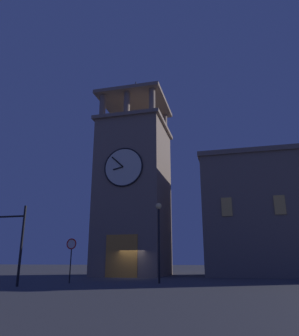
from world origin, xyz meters
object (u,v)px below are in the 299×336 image
(traffic_signal_near, at_px, (6,233))
(street_lamp, at_px, (159,227))
(clocktower, at_px, (134,193))
(no_horn_sign, at_px, (71,248))
(adjacent_wing_building, at_px, (299,214))

(traffic_signal_near, height_order, street_lamp, street_lamp)
(clocktower, relative_size, street_lamp, 4.08)
(clocktower, xyz_separation_m, no_horn_sign, (0.98, 12.35, -6.52))
(clocktower, relative_size, no_horn_sign, 7.49)
(street_lamp, bearing_deg, no_horn_sign, 12.86)
(traffic_signal_near, relative_size, street_lamp, 0.88)
(adjacent_wing_building, xyz_separation_m, street_lamp, (12.11, 12.77, -2.30))
(adjacent_wing_building, bearing_deg, traffic_signal_near, 39.80)
(clocktower, distance_m, traffic_signal_near, 17.33)
(street_lamp, bearing_deg, clocktower, -64.31)
(no_horn_sign, bearing_deg, adjacent_wing_building, -142.28)
(adjacent_wing_building, xyz_separation_m, no_horn_sign, (18.34, 14.19, -3.77))
(clocktower, xyz_separation_m, street_lamp, (-5.26, 10.92, -5.04))
(clocktower, bearing_deg, no_horn_sign, 85.47)
(street_lamp, xyz_separation_m, no_horn_sign, (6.23, 1.42, -1.48))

